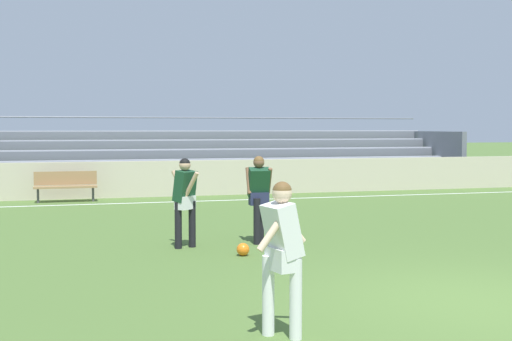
{
  "coord_description": "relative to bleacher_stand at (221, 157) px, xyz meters",
  "views": [
    {
      "loc": [
        -4.82,
        -7.1,
        2.18
      ],
      "look_at": [
        -1.24,
        5.99,
        1.3
      ],
      "focal_mm": 46.22,
      "sensor_mm": 36.0,
      "label": 1
    }
  ],
  "objects": [
    {
      "name": "ground_plane",
      "position": [
        -0.38,
        -16.84,
        -1.1
      ],
      "size": [
        160.0,
        160.0,
        0.0
      ],
      "primitive_type": "plane",
      "color": "#4C6B30"
    },
    {
      "name": "player_white_deep_cover",
      "position": [
        -3.16,
        -17.5,
        -0.13
      ],
      "size": [
        0.66,
        0.47,
        1.63
      ],
      "color": "white",
      "rests_on": "ground"
    },
    {
      "name": "bleacher_stand",
      "position": [
        0.0,
        0.0,
        0.0
      ],
      "size": [
        18.15,
        4.21,
        2.63
      ],
      "color": "#9EA3AD",
      "rests_on": "ground"
    },
    {
      "name": "soccer_ball",
      "position": [
        -2.48,
        -13.14,
        -0.99
      ],
      "size": [
        0.22,
        0.22,
        0.22
      ],
      "primitive_type": "sphere",
      "color": "orange",
      "rests_on": "ground"
    },
    {
      "name": "player_dark_challenging",
      "position": [
        -1.89,
        -12.03,
        -0.12
      ],
      "size": [
        0.46,
        0.41,
        1.66
      ],
      "color": "black",
      "rests_on": "ground"
    },
    {
      "name": "sideline_wall",
      "position": [
        -0.38,
        -3.0,
        -0.53
      ],
      "size": [
        48.0,
        0.16,
        1.14
      ],
      "primitive_type": "cube",
      "color": "beige",
      "rests_on": "ground"
    },
    {
      "name": "bench_near_wall_gap",
      "position": [
        -5.52,
        -3.79,
        -0.56
      ],
      "size": [
        1.8,
        0.4,
        0.9
      ],
      "color": "#99754C",
      "rests_on": "ground"
    },
    {
      "name": "field_line_sideline",
      "position": [
        -0.38,
        -4.63,
        -1.1
      ],
      "size": [
        44.0,
        0.12,
        0.01
      ],
      "primitive_type": "cube",
      "color": "white",
      "rests_on": "ground"
    },
    {
      "name": "player_dark_dropping_back",
      "position": [
        -3.31,
        -12.14,
        -0.13
      ],
      "size": [
        0.48,
        0.67,
        1.64
      ],
      "color": "black",
      "rests_on": "ground"
    }
  ]
}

